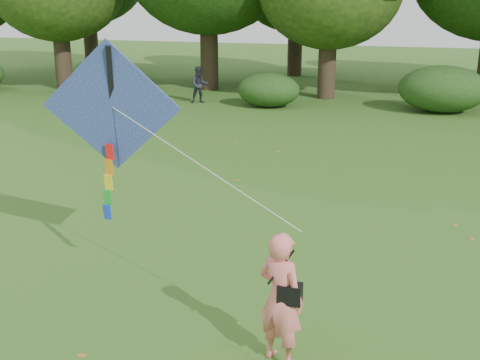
# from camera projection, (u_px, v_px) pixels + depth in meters

# --- Properties ---
(ground) EXTENTS (100.00, 100.00, 0.00)m
(ground) POSITION_uv_depth(u_px,v_px,m) (255.00, 320.00, 8.84)
(ground) COLOR #265114
(ground) RESTS_ON ground
(man_kite_flyer) EXTENTS (0.78, 0.66, 1.80)m
(man_kite_flyer) POSITION_uv_depth(u_px,v_px,m) (281.00, 299.00, 7.62)
(man_kite_flyer) COLOR #F27971
(man_kite_flyer) RESTS_ON ground
(bystander_left) EXTENTS (0.96, 0.89, 1.58)m
(bystander_left) POSITION_uv_depth(u_px,v_px,m) (199.00, 85.00, 26.28)
(bystander_left) COLOR #242630
(bystander_left) RESTS_ON ground
(crossbody_bag) EXTENTS (0.43, 0.20, 0.71)m
(crossbody_bag) POSITION_uv_depth(u_px,v_px,m) (290.00, 293.00, 7.52)
(crossbody_bag) COLOR black
(crossbody_bag) RESTS_ON ground
(flying_kite) EXTENTS (4.41, 2.02, 2.97)m
(flying_kite) POSITION_uv_depth(u_px,v_px,m) (112.00, 110.00, 9.35)
(flying_kite) COLOR #2744A9
(flying_kite) RESTS_ON ground
(shrub_band) EXTENTS (39.15, 3.22, 1.88)m
(shrub_band) POSITION_uv_depth(u_px,v_px,m) (348.00, 88.00, 24.91)
(shrub_band) COLOR #264919
(shrub_band) RESTS_ON ground
(fallen_leaves) EXTENTS (9.23, 13.88, 0.01)m
(fallen_leaves) POSITION_uv_depth(u_px,v_px,m) (258.00, 218.00, 12.85)
(fallen_leaves) COLOR olive
(fallen_leaves) RESTS_ON ground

